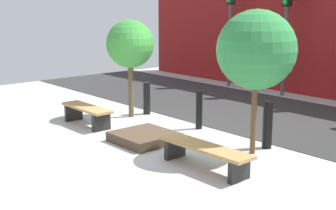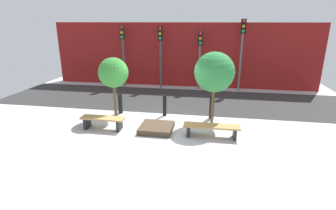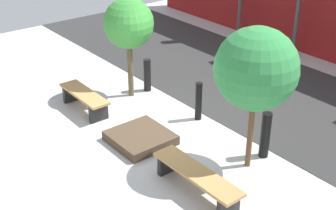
# 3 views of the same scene
# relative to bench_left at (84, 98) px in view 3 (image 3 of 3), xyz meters

# --- Properties ---
(ground_plane) EXTENTS (18.00, 18.00, 0.00)m
(ground_plane) POSITION_rel_bench_left_xyz_m (2.03, 0.60, -0.34)
(ground_plane) COLOR #B6B6B6
(road_strip) EXTENTS (18.00, 4.41, 0.01)m
(road_strip) POSITION_rel_bench_left_xyz_m (2.03, 4.31, -0.33)
(road_strip) COLOR #2F2F2F
(road_strip) RESTS_ON ground
(bench_left) EXTENTS (1.66, 0.48, 0.47)m
(bench_left) POSITION_rel_bench_left_xyz_m (0.00, 0.00, 0.00)
(bench_left) COLOR black
(bench_left) RESTS_ON ground
(bench_right) EXTENTS (1.98, 0.49, 0.44)m
(bench_right) POSITION_rel_bench_left_xyz_m (4.06, 0.00, -0.01)
(bench_right) COLOR black
(bench_right) RESTS_ON ground
(planter_bed) EXTENTS (1.21, 1.19, 0.21)m
(planter_bed) POSITION_rel_bench_left_xyz_m (2.03, 0.20, -0.23)
(planter_bed) COLOR #483828
(planter_bed) RESTS_ON ground
(tree_behind_left_bench) EXTENTS (1.23, 1.23, 2.54)m
(tree_behind_left_bench) POSITION_rel_bench_left_xyz_m (0.00, 1.35, 1.57)
(tree_behind_left_bench) COLOR brown
(tree_behind_left_bench) RESTS_ON ground
(tree_behind_right_bench) EXTENTS (1.54, 1.54, 2.84)m
(tree_behind_right_bench) POSITION_rel_bench_left_xyz_m (4.06, 1.35, 1.73)
(tree_behind_right_bench) COLOR brown
(tree_behind_right_bench) RESTS_ON ground
(bollard_far_left) EXTENTS (0.19, 0.19, 0.87)m
(bollard_far_left) POSITION_rel_bench_left_xyz_m (0.03, 1.85, 0.10)
(bollard_far_left) COLOR black
(bollard_far_left) RESTS_ON ground
(bollard_left) EXTENTS (0.16, 0.16, 0.93)m
(bollard_left) POSITION_rel_bench_left_xyz_m (2.03, 1.85, 0.13)
(bollard_left) COLOR black
(bollard_left) RESTS_ON ground
(bollard_center) EXTENTS (0.20, 0.20, 0.99)m
(bollard_center) POSITION_rel_bench_left_xyz_m (4.04, 1.85, 0.16)
(bollard_center) COLOR black
(bollard_center) RESTS_ON ground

